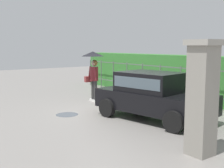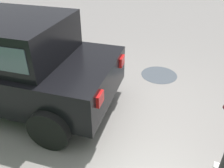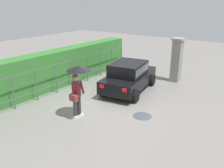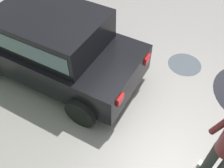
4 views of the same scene
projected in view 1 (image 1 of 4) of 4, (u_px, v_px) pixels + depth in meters
name	position (u px, v px, depth m)	size (l,w,h in m)	color
ground_plane	(109.00, 109.00, 10.48)	(40.00, 40.00, 0.00)	gray
car	(153.00, 94.00, 9.04)	(3.93, 2.36, 1.48)	black
pedestrian	(93.00, 65.00, 11.83)	(0.92, 0.92, 2.08)	#333333
gate_pillar	(202.00, 97.00, 5.95)	(0.60, 0.60, 2.42)	gray
fence_section	(160.00, 80.00, 12.49)	(11.49, 0.05, 1.50)	#59605B
hedge_row	(172.00, 76.00, 12.92)	(12.44, 0.90, 1.90)	#387F33
puddle_near	(67.00, 115.00, 9.67)	(0.75, 0.75, 0.00)	#4C545B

